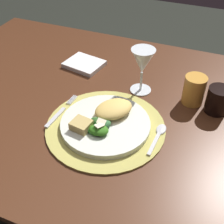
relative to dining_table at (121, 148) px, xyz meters
The scene contains 12 objects.
dining_table is the anchor object (origin of this frame).
placemat 0.22m from the dining_table, 96.51° to the right, with size 0.34×0.34×0.01m, color tan.
dinner_plate 0.23m from the dining_table, 96.51° to the right, with size 0.26×0.26×0.02m, color silver.
pasta_serving 0.24m from the dining_table, 94.47° to the right, with size 0.12×0.08×0.03m, color #EBC161.
salad_greens 0.26m from the dining_table, 96.61° to the right, with size 0.07×0.08×0.03m.
bread_piece 0.28m from the dining_table, 112.07° to the right, with size 0.05×0.05×0.02m, color tan.
fork 0.28m from the dining_table, 146.76° to the right, with size 0.02×0.16×0.00m.
spoon 0.25m from the dining_table, 31.17° to the right, with size 0.03×0.13×0.01m.
napkin 0.34m from the dining_table, 141.40° to the left, with size 0.13×0.11×0.02m, color silver.
wine_glass 0.31m from the dining_table, 76.55° to the left, with size 0.08×0.08×0.15m.
amber_tumbler 0.32m from the dining_table, 28.35° to the left, with size 0.07×0.07×0.09m, color gold.
dark_tumbler 0.36m from the dining_table, 18.02° to the left, with size 0.07×0.07×0.08m, color black.
Camera 1 is at (0.24, -0.68, 1.33)m, focal length 47.86 mm.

